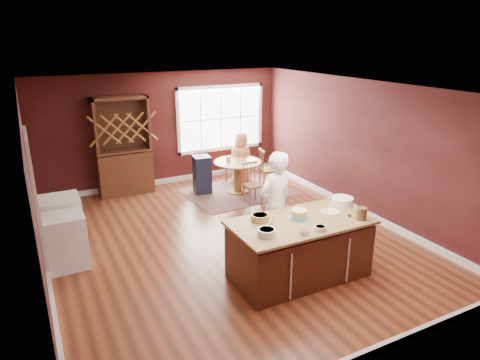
% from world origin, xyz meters
% --- Properties ---
extents(room_shell, '(7.00, 7.00, 7.00)m').
position_xyz_m(room_shell, '(0.00, 0.00, 1.35)').
color(room_shell, brown).
rests_on(room_shell, ground).
extents(window, '(2.36, 0.10, 1.66)m').
position_xyz_m(window, '(1.50, 3.47, 1.50)').
color(window, white).
rests_on(window, room_shell).
extents(doorway, '(0.08, 1.26, 2.13)m').
position_xyz_m(doorway, '(-2.97, 0.60, 1.02)').
color(doorway, white).
rests_on(doorway, room_shell).
extents(kitchen_island, '(2.08, 1.09, 0.92)m').
position_xyz_m(kitchen_island, '(0.45, -1.64, 0.44)').
color(kitchen_island, '#3B2818').
rests_on(kitchen_island, ground).
extents(dining_table, '(1.10, 1.10, 0.75)m').
position_xyz_m(dining_table, '(1.28, 2.08, 0.53)').
color(dining_table, brown).
rests_on(dining_table, ground).
extents(baker, '(0.72, 0.54, 1.80)m').
position_xyz_m(baker, '(0.44, -0.93, 0.90)').
color(baker, silver).
rests_on(baker, ground).
extents(layer_cake, '(0.33, 0.33, 0.13)m').
position_xyz_m(layer_cake, '(0.47, -1.55, 0.99)').
color(layer_cake, silver).
rests_on(layer_cake, kitchen_island).
extents(bowl_blue, '(0.25, 0.25, 0.10)m').
position_xyz_m(bowl_blue, '(-0.25, -1.83, 0.97)').
color(bowl_blue, silver).
rests_on(bowl_blue, kitchen_island).
extents(bowl_yellow, '(0.26, 0.26, 0.10)m').
position_xyz_m(bowl_yellow, '(-0.09, -1.37, 0.97)').
color(bowl_yellow, '#AA7D3B').
rests_on(bowl_yellow, kitchen_island).
extents(bowl_pink, '(0.14, 0.14, 0.05)m').
position_xyz_m(bowl_pink, '(0.23, -2.04, 0.95)').
color(bowl_pink, silver).
rests_on(bowl_pink, kitchen_island).
extents(bowl_olive, '(0.17, 0.17, 0.06)m').
position_xyz_m(bowl_olive, '(0.50, -2.03, 0.95)').
color(bowl_olive, beige).
rests_on(bowl_olive, kitchen_island).
extents(drinking_glass, '(0.08, 0.08, 0.15)m').
position_xyz_m(drinking_glass, '(0.82, -1.72, 0.99)').
color(drinking_glass, white).
rests_on(drinking_glass, kitchen_island).
extents(dinner_plate, '(0.28, 0.28, 0.02)m').
position_xyz_m(dinner_plate, '(1.03, -1.58, 0.93)').
color(dinner_plate, '#F7F5C4').
rests_on(dinner_plate, kitchen_island).
extents(white_tub, '(0.35, 0.35, 0.12)m').
position_xyz_m(white_tub, '(1.40, -1.41, 0.98)').
color(white_tub, silver).
rests_on(white_tub, kitchen_island).
extents(stoneware_crock, '(0.15, 0.15, 0.19)m').
position_xyz_m(stoneware_crock, '(1.27, -2.00, 1.01)').
color(stoneware_crock, '#4E3924').
rests_on(stoneware_crock, kitchen_island).
extents(toy_figurine, '(0.05, 0.05, 0.08)m').
position_xyz_m(toy_figurine, '(1.19, -1.84, 0.96)').
color(toy_figurine, yellow).
rests_on(toy_figurine, kitchen_island).
extents(rug, '(2.48, 1.99, 0.01)m').
position_xyz_m(rug, '(1.28, 2.08, 0.01)').
color(rug, brown).
rests_on(rug, ground).
extents(chair_east, '(0.45, 0.47, 0.96)m').
position_xyz_m(chair_east, '(2.10, 2.07, 0.48)').
color(chair_east, brown).
rests_on(chair_east, ground).
extents(chair_south, '(0.39, 0.37, 0.91)m').
position_xyz_m(chair_south, '(1.26, 1.32, 0.45)').
color(chair_south, brown).
rests_on(chair_south, ground).
extents(chair_north, '(0.54, 0.53, 0.98)m').
position_xyz_m(chair_north, '(1.57, 2.80, 0.49)').
color(chair_north, brown).
rests_on(chair_north, ground).
extents(seated_woman, '(0.65, 0.44, 1.30)m').
position_xyz_m(seated_woman, '(1.61, 2.58, 0.65)').
color(seated_woman, '#D98456').
rests_on(seated_woman, ground).
extents(high_chair, '(0.41, 0.41, 0.92)m').
position_xyz_m(high_chair, '(0.53, 2.42, 0.46)').
color(high_chair, '#191E34').
rests_on(high_chair, ground).
extents(toddler, '(0.18, 0.14, 0.26)m').
position_xyz_m(toddler, '(0.53, 2.43, 0.81)').
color(toddler, '#8CA5BF').
rests_on(toddler, high_chair).
extents(table_plate, '(0.22, 0.22, 0.02)m').
position_xyz_m(table_plate, '(1.58, 2.00, 0.76)').
color(table_plate, beige).
rests_on(table_plate, dining_table).
extents(table_cup, '(0.16, 0.16, 0.10)m').
position_xyz_m(table_cup, '(1.10, 2.20, 0.80)').
color(table_cup, silver).
rests_on(table_cup, dining_table).
extents(hutch, '(1.22, 0.51, 2.24)m').
position_xyz_m(hutch, '(-1.05, 3.22, 1.12)').
color(hutch, '#352113').
rests_on(hutch, ground).
extents(washer, '(0.60, 0.58, 0.87)m').
position_xyz_m(washer, '(-2.64, 0.28, 0.44)').
color(washer, silver).
rests_on(washer, ground).
extents(dryer, '(0.65, 0.63, 0.94)m').
position_xyz_m(dryer, '(-2.64, 0.92, 0.47)').
color(dryer, silver).
rests_on(dryer, ground).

